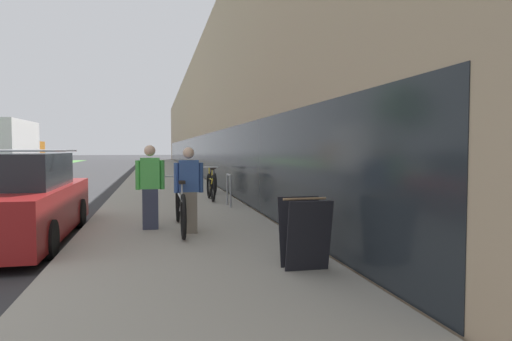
{
  "coord_description": "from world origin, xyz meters",
  "views": [
    {
      "loc": [
        5.03,
        -5.64,
        1.67
      ],
      "look_at": [
        8.93,
        11.93,
        0.78
      ],
      "focal_mm": 32.0,
      "sensor_mm": 36.0,
      "label": 1
    }
  ],
  "objects_px": {
    "person_rider": "(189,190)",
    "parked_sedan_curbside": "(14,202)",
    "bike_rack_hoop": "(229,187)",
    "cruiser_bike_nearest": "(211,186)",
    "moving_truck": "(7,151)",
    "sandwich_board_sign": "(304,233)",
    "tandem_bicycle": "(180,208)",
    "cruiser_bike_middle": "(213,182)",
    "person_bystander": "(150,187)"
  },
  "relations": [
    {
      "from": "person_rider",
      "to": "parked_sedan_curbside",
      "type": "xyz_separation_m",
      "value": [
        -3.01,
        0.48,
        -0.2
      ]
    },
    {
      "from": "person_rider",
      "to": "bike_rack_hoop",
      "type": "relative_size",
      "value": 1.82
    },
    {
      "from": "sandwich_board_sign",
      "to": "cruiser_bike_nearest",
      "type": "bearing_deg",
      "value": 91.72
    },
    {
      "from": "tandem_bicycle",
      "to": "person_rider",
      "type": "relative_size",
      "value": 1.73
    },
    {
      "from": "sandwich_board_sign",
      "to": "tandem_bicycle",
      "type": "bearing_deg",
      "value": 114.04
    },
    {
      "from": "tandem_bicycle",
      "to": "bike_rack_hoop",
      "type": "distance_m",
      "value": 3.53
    },
    {
      "from": "person_rider",
      "to": "cruiser_bike_middle",
      "type": "bearing_deg",
      "value": 79.51
    },
    {
      "from": "bike_rack_hoop",
      "to": "cruiser_bike_nearest",
      "type": "height_order",
      "value": "cruiser_bike_nearest"
    },
    {
      "from": "sandwich_board_sign",
      "to": "moving_truck",
      "type": "height_order",
      "value": "moving_truck"
    },
    {
      "from": "tandem_bicycle",
      "to": "cruiser_bike_middle",
      "type": "distance_m",
      "value": 7.01
    },
    {
      "from": "cruiser_bike_middle",
      "to": "person_bystander",
      "type": "bearing_deg",
      "value": -106.84
    },
    {
      "from": "cruiser_bike_middle",
      "to": "moving_truck",
      "type": "distance_m",
      "value": 13.01
    },
    {
      "from": "bike_rack_hoop",
      "to": "cruiser_bike_middle",
      "type": "relative_size",
      "value": 0.51
    },
    {
      "from": "person_bystander",
      "to": "bike_rack_hoop",
      "type": "height_order",
      "value": "person_bystander"
    },
    {
      "from": "person_rider",
      "to": "cruiser_bike_middle",
      "type": "xyz_separation_m",
      "value": [
        1.33,
        7.19,
        -0.39
      ]
    },
    {
      "from": "person_rider",
      "to": "person_bystander",
      "type": "relative_size",
      "value": 0.97
    },
    {
      "from": "person_bystander",
      "to": "sandwich_board_sign",
      "type": "distance_m",
      "value": 3.85
    },
    {
      "from": "sandwich_board_sign",
      "to": "parked_sedan_curbside",
      "type": "height_order",
      "value": "parked_sedan_curbside"
    },
    {
      "from": "person_bystander",
      "to": "moving_truck",
      "type": "height_order",
      "value": "moving_truck"
    },
    {
      "from": "tandem_bicycle",
      "to": "moving_truck",
      "type": "distance_m",
      "value": 17.87
    },
    {
      "from": "person_rider",
      "to": "tandem_bicycle",
      "type": "bearing_deg",
      "value": 112.11
    },
    {
      "from": "cruiser_bike_middle",
      "to": "sandwich_board_sign",
      "type": "relative_size",
      "value": 1.85
    },
    {
      "from": "tandem_bicycle",
      "to": "bike_rack_hoop",
      "type": "bearing_deg",
      "value": 66.11
    },
    {
      "from": "person_bystander",
      "to": "cruiser_bike_nearest",
      "type": "relative_size",
      "value": 0.91
    },
    {
      "from": "person_rider",
      "to": "parked_sedan_curbside",
      "type": "bearing_deg",
      "value": 170.9
    },
    {
      "from": "sandwich_board_sign",
      "to": "moving_truck",
      "type": "distance_m",
      "value": 21.25
    },
    {
      "from": "cruiser_bike_nearest",
      "to": "moving_truck",
      "type": "height_order",
      "value": "moving_truck"
    },
    {
      "from": "cruiser_bike_nearest",
      "to": "person_rider",
      "type": "bearing_deg",
      "value": -101.2
    },
    {
      "from": "cruiser_bike_middle",
      "to": "moving_truck",
      "type": "xyz_separation_m",
      "value": [
        -9.05,
        9.3,
        0.99
      ]
    },
    {
      "from": "parked_sedan_curbside",
      "to": "moving_truck",
      "type": "bearing_deg",
      "value": 106.38
    },
    {
      "from": "moving_truck",
      "to": "person_bystander",
      "type": "bearing_deg",
      "value": -66.17
    },
    {
      "from": "person_bystander",
      "to": "moving_truck",
      "type": "bearing_deg",
      "value": 113.83
    },
    {
      "from": "person_rider",
      "to": "moving_truck",
      "type": "xyz_separation_m",
      "value": [
        -7.72,
        16.49,
        0.6
      ]
    },
    {
      "from": "person_rider",
      "to": "parked_sedan_curbside",
      "type": "height_order",
      "value": "person_rider"
    },
    {
      "from": "parked_sedan_curbside",
      "to": "moving_truck",
      "type": "distance_m",
      "value": 16.7
    },
    {
      "from": "bike_rack_hoop",
      "to": "sandwich_board_sign",
      "type": "distance_m",
      "value": 6.32
    },
    {
      "from": "person_rider",
      "to": "moving_truck",
      "type": "relative_size",
      "value": 0.24
    },
    {
      "from": "tandem_bicycle",
      "to": "sandwich_board_sign",
      "type": "relative_size",
      "value": 2.95
    },
    {
      "from": "tandem_bicycle",
      "to": "sandwich_board_sign",
      "type": "xyz_separation_m",
      "value": [
        1.38,
        -3.09,
        0.04
      ]
    },
    {
      "from": "tandem_bicycle",
      "to": "cruiser_bike_nearest",
      "type": "height_order",
      "value": "tandem_bicycle"
    },
    {
      "from": "tandem_bicycle",
      "to": "person_bystander",
      "type": "xyz_separation_m",
      "value": [
        -0.54,
        0.22,
        0.39
      ]
    },
    {
      "from": "parked_sedan_curbside",
      "to": "cruiser_bike_nearest",
      "type": "bearing_deg",
      "value": 48.91
    },
    {
      "from": "cruiser_bike_middle",
      "to": "sandwich_board_sign",
      "type": "distance_m",
      "value": 9.95
    },
    {
      "from": "tandem_bicycle",
      "to": "person_rider",
      "type": "height_order",
      "value": "person_rider"
    },
    {
      "from": "moving_truck",
      "to": "sandwich_board_sign",
      "type": "bearing_deg",
      "value": -65.04
    },
    {
      "from": "moving_truck",
      "to": "bike_rack_hoop",
      "type": "bearing_deg",
      "value": -55.12
    },
    {
      "from": "tandem_bicycle",
      "to": "person_rider",
      "type": "bearing_deg",
      "value": -67.89
    },
    {
      "from": "person_rider",
      "to": "sandwich_board_sign",
      "type": "xyz_separation_m",
      "value": [
        1.24,
        -2.76,
        -0.32
      ]
    },
    {
      "from": "sandwich_board_sign",
      "to": "person_bystander",
      "type": "bearing_deg",
      "value": 120.1
    },
    {
      "from": "person_bystander",
      "to": "sandwich_board_sign",
      "type": "height_order",
      "value": "person_bystander"
    }
  ]
}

